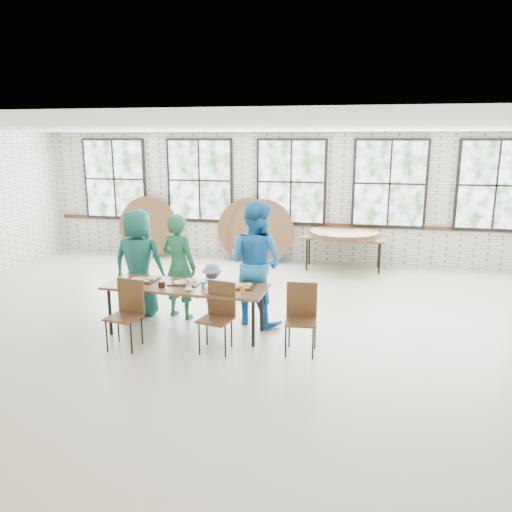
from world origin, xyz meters
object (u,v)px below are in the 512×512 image
(chair_near_left, at_px, (127,308))
(storage_table, at_px, (344,239))
(chair_near_right, at_px, (219,310))
(dining_table, at_px, (186,289))

(chair_near_left, xyz_separation_m, storage_table, (2.80, 4.91, 0.13))
(storage_table, bearing_deg, chair_near_left, -114.01)
(chair_near_left, relative_size, chair_near_right, 1.00)
(chair_near_left, bearing_deg, storage_table, 70.71)
(chair_near_left, relative_size, storage_table, 0.51)
(chair_near_left, distance_m, storage_table, 5.65)
(chair_near_right, xyz_separation_m, storage_table, (1.53, 4.75, 0.13))
(chair_near_right, distance_m, storage_table, 4.99)
(dining_table, bearing_deg, storage_table, 65.58)
(chair_near_right, height_order, storage_table, chair_near_right)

